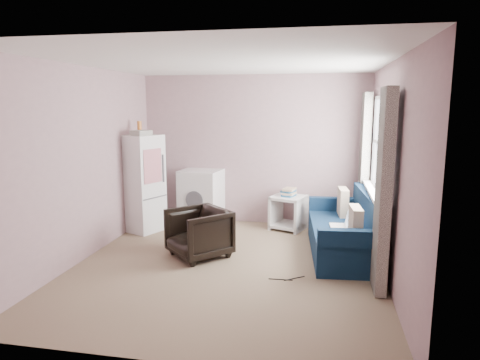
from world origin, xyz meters
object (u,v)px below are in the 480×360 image
Objects in this scene: armchair at (199,231)px; fridge at (143,183)px; sofa at (348,232)px; washing_machine at (202,195)px; side_table at (288,210)px.

armchair is 1.64m from fridge.
armchair is 0.37× the size of sofa.
armchair is 0.78× the size of washing_machine.
armchair is 2.01m from sofa.
sofa reaches higher than armchair.
washing_machine is at bearing 176.06° from side_table.
armchair reaches higher than side_table.
side_table is at bearing 3.00° from washing_machine.
fridge is at bearing -136.09° from washing_machine.
washing_machine is 2.64m from sofa.
fridge is (-1.22, 1.01, 0.42)m from armchair.
armchair is at bearing -125.27° from side_table.
washing_machine reaches higher than armchair.
fridge reaches higher than sofa.
side_table is (2.29, 0.50, -0.46)m from fridge.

